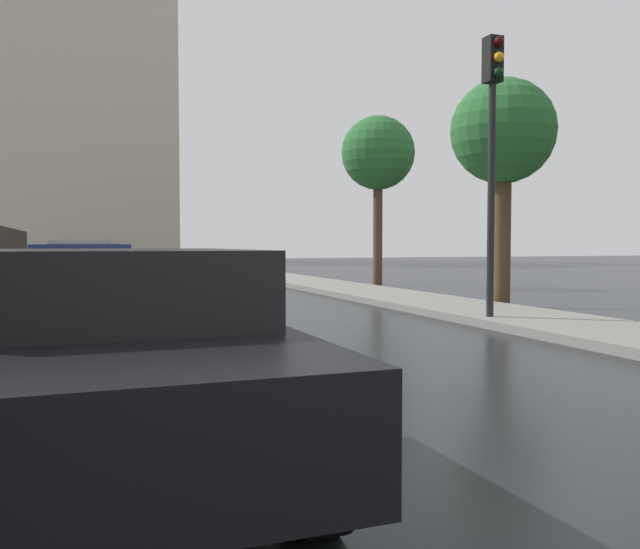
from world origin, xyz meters
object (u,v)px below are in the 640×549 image
street_tree_near (503,135)px  car_grey_far_lane (87,273)px  car_silver_mid_road (79,265)px  traffic_light (493,125)px  car_blue_near_kerb (82,284)px  car_black_behind_camera (113,350)px  street_tree_mid (378,155)px

street_tree_near → car_grey_far_lane: bearing=158.6°
car_silver_mid_road → street_tree_near: 12.04m
car_silver_mid_road → street_tree_near: bearing=135.7°
traffic_light → car_grey_far_lane: bearing=136.2°
car_silver_mid_road → car_blue_near_kerb: bearing=88.4°
car_grey_far_lane → street_tree_near: size_ratio=0.86×
car_silver_mid_road → street_tree_near: (8.61, -7.88, 2.93)m
car_silver_mid_road → car_grey_far_lane: (0.16, -4.56, -0.04)m
car_silver_mid_road → traffic_light: 12.71m
street_tree_near → car_silver_mid_road: bearing=137.5°
car_grey_far_lane → street_tree_near: street_tree_near is taller
car_black_behind_camera → street_tree_near: 12.01m
car_black_behind_camera → street_tree_near: street_tree_near is taller
car_silver_mid_road → car_black_behind_camera: 15.89m
car_blue_near_kerb → traffic_light: (6.45, -1.67, 2.62)m
car_grey_far_lane → street_tree_near: bearing=161.6°
car_silver_mid_road → car_black_behind_camera: (0.18, -15.89, -0.06)m
traffic_light → street_tree_near: street_tree_near is taller
car_black_behind_camera → car_silver_mid_road: bearing=-90.4°
car_blue_near_kerb → street_tree_near: street_tree_near is taller
street_tree_near → traffic_light: bearing=-127.7°
car_silver_mid_road → car_black_behind_camera: size_ratio=0.95×
car_blue_near_kerb → car_black_behind_camera: size_ratio=0.91×
car_black_behind_camera → car_grey_far_lane: car_grey_far_lane is taller
street_tree_mid → street_tree_near: bearing=-92.7°
traffic_light → street_tree_near: bearing=52.3°
car_silver_mid_road → street_tree_mid: (8.94, -0.77, 3.41)m
car_blue_near_kerb → car_silver_mid_road: 8.96m
car_silver_mid_road → car_grey_far_lane: 4.57m
car_silver_mid_road → car_black_behind_camera: car_silver_mid_road is taller
traffic_light → car_silver_mid_road: bearing=121.4°
traffic_light → street_tree_mid: 10.20m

